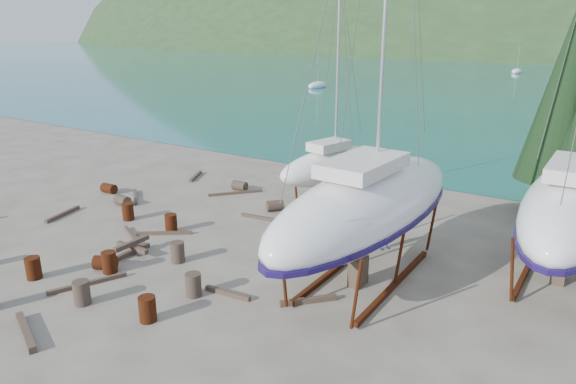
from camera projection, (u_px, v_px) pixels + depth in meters
The scene contains 40 objects.
ground at pixel (220, 257), 21.92m from camera, with size 600.00×600.00×0.00m, color #62574D.
far_house_left at pixel (417, 46), 203.79m from camera, with size 6.60×5.60×5.60m.
far_house_center at pixel (525, 48), 182.87m from camera, with size 6.60×5.60×5.60m.
cypress_back_left at pixel (570, 86), 25.31m from camera, with size 4.14×4.14×11.50m.
moored_boat_left at pixel (318, 85), 85.30m from camera, with size 2.00×5.00×6.05m.
moored_boat_far at pixel (517, 71), 113.63m from camera, with size 2.00×5.00×6.05m.
large_sailboat_near at pixel (368, 204), 19.14m from camera, with size 4.25×12.39×19.23m.
large_sailboat_far at pixel (572, 206), 19.37m from camera, with size 3.40×11.45×18.08m.
small_sailboat_shore at pixel (332, 165), 28.92m from camera, with size 4.15×8.00×12.23m.
worker at pixel (386, 229), 22.51m from camera, with size 0.68×0.44×1.86m, color navy.
drum_2 at pixel (109, 188), 30.47m from camera, with size 0.58×0.58×0.88m, color #551F0E.
drum_4 at pixel (325, 185), 31.07m from camera, with size 0.58×0.58×0.88m, color #551F0E.
drum_5 at pixel (193, 285), 18.66m from camera, with size 0.58×0.58×0.88m, color #2D2823.
drum_6 at pixel (315, 254), 21.57m from camera, with size 0.58×0.58×0.88m, color #551F0E.
drum_7 at pixel (147, 309), 17.05m from camera, with size 0.58×0.58×0.88m, color #551F0E.
drum_8 at pixel (128, 212), 26.14m from camera, with size 0.58×0.58×0.88m, color #551F0E.
drum_9 at pixel (240, 186), 30.98m from camera, with size 0.58×0.58×0.88m, color #2D2823.
drum_10 at pixel (109, 262), 20.47m from camera, with size 0.58×0.58×0.88m, color #551F0E.
drum_11 at pixel (275, 206), 27.49m from camera, with size 0.58×0.58×0.88m, color #2D2823.
drum_12 at pixel (105, 263), 20.77m from camera, with size 0.58×0.58×0.88m, color #551F0E.
drum_13 at pixel (33, 268), 19.97m from camera, with size 0.58×0.58×0.88m, color #551F0E.
drum_14 at pixel (171, 223), 24.60m from camera, with size 0.58×0.58×0.88m, color #551F0E.
drum_15 at pixel (122, 200), 28.31m from camera, with size 0.58×0.58×0.88m, color #2D2823.
drum_16 at pixel (82, 293), 18.10m from camera, with size 0.58×0.58×0.88m, color #2D2823.
drum_17 at pixel (178, 252), 21.40m from camera, with size 0.58×0.58×0.88m, color #2D2823.
timber_1 at pixel (308, 300), 18.27m from camera, with size 0.19×2.10×0.19m, color brown.
timber_2 at pixel (196, 176), 33.70m from camera, with size 0.19×2.23×0.19m, color brown.
timber_3 at pixel (134, 238), 23.76m from camera, with size 0.15×3.23×0.15m, color brown.
timber_5 at pixel (88, 283), 19.51m from camera, with size 0.16×2.91×0.16m, color brown.
timber_6 at pixel (318, 202), 28.69m from camera, with size 0.19×1.69×0.19m, color brown.
timber_7 at pixel (228, 293), 18.79m from camera, with size 0.17×1.90×0.17m, color brown.
timber_9 at pixel (317, 172), 34.66m from camera, with size 0.15×2.43×0.15m, color brown.
timber_10 at pixel (267, 219), 26.18m from camera, with size 0.16×2.94×0.16m, color brown.
timber_11 at pixel (165, 233), 24.35m from camera, with size 0.15×2.59×0.15m, color brown.
timber_14 at pixel (63, 214), 26.79m from camera, with size 0.18×2.41×0.18m, color brown.
timber_15 at pixel (236, 193), 30.35m from camera, with size 0.15×3.25×0.15m, color brown.
timber_16 at pixel (26, 332), 16.34m from camera, with size 0.23×2.47×0.23m, color brown.
timber_17 at pixel (135, 197), 29.61m from camera, with size 0.16×2.65×0.16m, color brown.
timber_pile_fore at pixel (132, 248), 22.18m from camera, with size 1.80×1.80×0.60m.
timber_pile_aft at pixel (323, 213), 26.31m from camera, with size 1.80×1.80×0.60m.
Camera 1 is at (13.44, -15.15, 9.31)m, focal length 32.00 mm.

